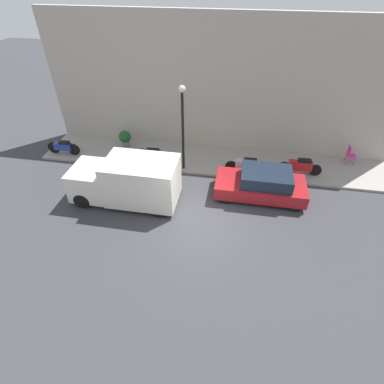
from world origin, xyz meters
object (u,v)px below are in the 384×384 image
(scooter_silver, at_px, (247,165))
(motorcycle_blue, at_px, (64,147))
(parked_car, at_px, (262,184))
(potted_plant, at_px, (125,138))
(motorcycle_red, at_px, (300,166))
(streetlamp, at_px, (183,119))
(delivery_van, at_px, (127,181))
(cafe_chair, at_px, (350,154))
(motorcycle_black, at_px, (150,155))

(scooter_silver, relative_size, motorcycle_blue, 1.15)
(parked_car, distance_m, potted_plant, 7.90)
(motorcycle_red, bearing_deg, parked_car, 135.76)
(motorcycle_blue, height_order, streetlamp, streetlamp)
(delivery_van, distance_m, streetlamp, 3.69)
(delivery_van, xyz_separation_m, scooter_silver, (2.79, -4.98, -0.47))
(parked_car, height_order, cafe_chair, parked_car)
(motorcycle_blue, height_order, cafe_chair, cafe_chair)
(motorcycle_red, distance_m, cafe_chair, 2.90)
(delivery_van, bearing_deg, motorcycle_blue, 57.53)
(motorcycle_blue, xyz_separation_m, streetlamp, (-0.26, -6.51, 2.19))
(motorcycle_red, distance_m, streetlamp, 6.02)
(parked_car, height_order, streetlamp, streetlamp)
(motorcycle_blue, relative_size, streetlamp, 0.43)
(delivery_van, bearing_deg, streetlamp, -35.31)
(motorcycle_black, relative_size, potted_plant, 2.33)
(delivery_van, distance_m, potted_plant, 4.58)
(potted_plant, height_order, cafe_chair, cafe_chair)
(cafe_chair, bearing_deg, parked_car, 126.89)
(scooter_silver, xyz_separation_m, motorcycle_blue, (0.14, 9.59, -0.03))
(cafe_chair, bearing_deg, motorcycle_red, 118.83)
(streetlamp, xyz_separation_m, cafe_chair, (1.89, -8.13, -2.07))
(motorcycle_red, xyz_separation_m, potted_plant, (1.08, 9.16, 0.09))
(scooter_silver, bearing_deg, motorcycle_blue, 89.16)
(delivery_van, distance_m, motorcycle_red, 8.15)
(streetlamp, bearing_deg, delivery_van, 144.69)
(potted_plant, bearing_deg, motorcycle_red, -96.73)
(motorcycle_red, bearing_deg, scooter_silver, 98.41)
(parked_car, xyz_separation_m, cafe_chair, (3.28, -4.38, 0.02))
(delivery_van, xyz_separation_m, cafe_chair, (4.56, -10.03, -0.38))
(motorcycle_red, relative_size, potted_plant, 2.21)
(parked_car, height_order, delivery_van, delivery_van)
(streetlamp, distance_m, cafe_chair, 8.60)
(parked_car, xyz_separation_m, streetlamp, (1.40, 3.76, 2.08))
(parked_car, xyz_separation_m, scooter_silver, (1.52, 0.68, -0.08))
(potted_plant, bearing_deg, scooter_silver, -102.33)
(streetlamp, bearing_deg, potted_plant, 66.17)
(delivery_van, height_order, cafe_chair, delivery_van)
(delivery_van, distance_m, scooter_silver, 5.73)
(scooter_silver, height_order, cafe_chair, cafe_chair)
(delivery_van, relative_size, motorcycle_blue, 2.55)
(motorcycle_black, relative_size, motorcycle_blue, 1.22)
(scooter_silver, height_order, motorcycle_red, motorcycle_red)
(cafe_chair, bearing_deg, potted_plant, 91.55)
(streetlamp, height_order, potted_plant, streetlamp)
(delivery_van, height_order, scooter_silver, delivery_van)
(parked_car, distance_m, motorcycle_red, 2.64)
(motorcycle_red, relative_size, motorcycle_blue, 1.15)
(delivery_van, xyz_separation_m, motorcycle_red, (3.17, -7.49, -0.46))
(scooter_silver, bearing_deg, streetlamp, 92.23)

